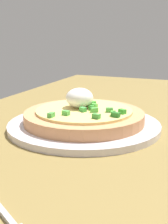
% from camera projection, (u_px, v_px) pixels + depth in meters
% --- Properties ---
extents(dining_table, '(1.23, 0.82, 0.02)m').
position_uv_depth(dining_table, '(146.00, 136.00, 0.60)').
color(dining_table, olive).
rests_on(dining_table, ground).
extents(plate, '(0.28, 0.28, 0.01)m').
position_uv_depth(plate, '(84.00, 125.00, 0.60)').
color(plate, silver).
rests_on(plate, dining_table).
extents(pizza, '(0.22, 0.22, 0.06)m').
position_uv_depth(pizza, '(84.00, 115.00, 0.60)').
color(pizza, tan).
rests_on(pizza, plate).
extents(fork, '(0.07, 0.10, 0.00)m').
position_uv_depth(fork, '(7.00, 218.00, 0.32)').
color(fork, '#B7B7BC').
rests_on(fork, dining_table).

